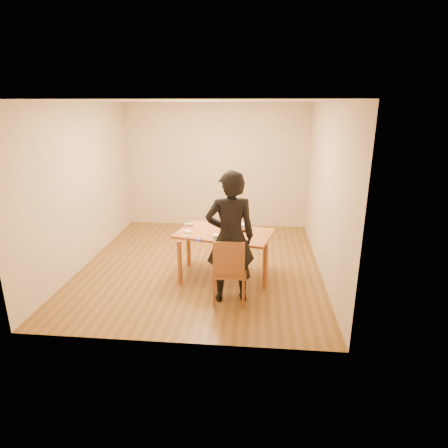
# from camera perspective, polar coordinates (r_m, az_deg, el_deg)

# --- Properties ---
(room_shell) EXTENTS (4.00, 4.50, 2.70)m
(room_shell) POSITION_cam_1_polar(r_m,az_deg,el_deg) (6.46, -3.14, 6.15)
(room_shell) COLOR brown
(room_shell) RESTS_ON ground
(dining_table) EXTENTS (1.59, 1.16, 0.04)m
(dining_table) POSITION_cam_1_polar(r_m,az_deg,el_deg) (5.83, 0.05, -1.44)
(dining_table) COLOR brown
(dining_table) RESTS_ON floor
(dining_chair) EXTENTS (0.47, 0.47, 0.04)m
(dining_chair) POSITION_cam_1_polar(r_m,az_deg,el_deg) (5.21, 0.90, -7.21)
(dining_chair) COLOR brown
(dining_chair) RESTS_ON floor
(cake_plate) EXTENTS (0.31, 0.31, 0.02)m
(cake_plate) POSITION_cam_1_polar(r_m,az_deg,el_deg) (5.96, 2.50, -0.74)
(cake_plate) COLOR #B51D0C
(cake_plate) RESTS_ON dining_table
(cake) EXTENTS (0.20, 0.20, 0.06)m
(cake) POSITION_cam_1_polar(r_m,az_deg,el_deg) (5.94, 2.50, -0.34)
(cake) COLOR white
(cake) RESTS_ON cake_plate
(frosting_dome) EXTENTS (0.19, 0.19, 0.03)m
(frosting_dome) POSITION_cam_1_polar(r_m,az_deg,el_deg) (5.93, 2.51, 0.06)
(frosting_dome) COLOR white
(frosting_dome) RESTS_ON cake
(frosting_tub) EXTENTS (0.10, 0.10, 0.09)m
(frosting_tub) POSITION_cam_1_polar(r_m,az_deg,el_deg) (5.48, -1.25, -2.06)
(frosting_tub) COLOR white
(frosting_tub) RESTS_ON dining_table
(frosting_lid) EXTENTS (0.11, 0.11, 0.01)m
(frosting_lid) POSITION_cam_1_polar(r_m,az_deg,el_deg) (5.51, -3.90, -2.39)
(frosting_lid) COLOR #181694
(frosting_lid) RESTS_ON dining_table
(frosting_dollop) EXTENTS (0.04, 0.04, 0.02)m
(frosting_dollop) POSITION_cam_1_polar(r_m,az_deg,el_deg) (5.51, -3.90, -2.26)
(frosting_dollop) COLOR white
(frosting_dollop) RESTS_ON frosting_lid
(ramekin_green) EXTENTS (0.08, 0.08, 0.04)m
(ramekin_green) POSITION_cam_1_polar(r_m,az_deg,el_deg) (5.60, -5.73, -1.96)
(ramekin_green) COLOR white
(ramekin_green) RESTS_ON dining_table
(ramekin_yellow) EXTENTS (0.08, 0.08, 0.04)m
(ramekin_yellow) POSITION_cam_1_polar(r_m,az_deg,el_deg) (5.83, -5.62, -1.15)
(ramekin_yellow) COLOR white
(ramekin_yellow) RESTS_ON dining_table
(ramekin_multi) EXTENTS (0.09, 0.09, 0.04)m
(ramekin_multi) POSITION_cam_1_polar(r_m,az_deg,el_deg) (5.79, -5.47, -1.26)
(ramekin_multi) COLOR white
(ramekin_multi) RESTS_ON dining_table
(candy_box_pink) EXTENTS (0.16, 0.11, 0.02)m
(candy_box_pink) POSITION_cam_1_polar(r_m,az_deg,el_deg) (6.15, -5.36, -0.21)
(candy_box_pink) COLOR #C82F95
(candy_box_pink) RESTS_ON dining_table
(candy_box_green) EXTENTS (0.13, 0.07, 0.02)m
(candy_box_green) POSITION_cam_1_polar(r_m,az_deg,el_deg) (6.14, -5.41, -0.02)
(candy_box_green) COLOR green
(candy_box_green) RESTS_ON candy_box_pink
(spatula) EXTENTS (0.16, 0.02, 0.01)m
(spatula) POSITION_cam_1_polar(r_m,az_deg,el_deg) (5.42, -1.41, -2.73)
(spatula) COLOR black
(spatula) RESTS_ON dining_table
(person) EXTENTS (0.75, 0.57, 1.85)m
(person) POSITION_cam_1_polar(r_m,az_deg,el_deg) (5.07, 0.97, -2.11)
(person) COLOR black
(person) RESTS_ON floor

